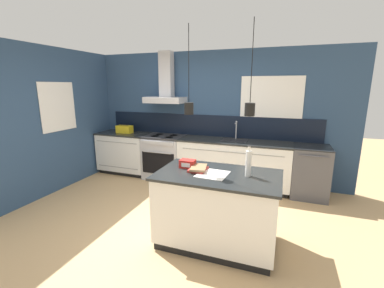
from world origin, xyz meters
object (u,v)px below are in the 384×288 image
Objects in this scene: book_stack at (198,169)px; yellow_toolbox at (124,129)px; oven_range at (165,157)px; bottle_on_island at (248,163)px; red_supply_box at (188,164)px; dishwasher at (310,172)px.

yellow_toolbox is (-2.35, 1.89, 0.05)m from book_stack.
book_stack reaches higher than oven_range.
bottle_on_island is (1.98, -1.87, 0.61)m from oven_range.
red_supply_box is at bearing 175.59° from bottle_on_island.
book_stack is at bearing -38.80° from yellow_toolbox.
book_stack is 3.01m from yellow_toolbox.
book_stack is (1.38, -1.88, 0.48)m from oven_range.
book_stack reaches higher than dishwasher.
oven_range is 2.24m from red_supply_box.
oven_range is at bearing -179.91° from dishwasher.
yellow_toolbox reaches higher than book_stack.
dishwasher is (2.82, 0.00, 0.00)m from oven_range.
bottle_on_island is at bearing -32.52° from yellow_toolbox.
bottle_on_island reaches higher than book_stack.
red_supply_box is at bearing 157.72° from book_stack.
red_supply_box is at bearing -56.21° from oven_range.
yellow_toolbox is at bearing 147.48° from bottle_on_island.
dishwasher is at bearing -0.00° from yellow_toolbox.
oven_range is at bearing 136.58° from bottle_on_island.
bottle_on_island is 1.07× the size of yellow_toolbox.
red_supply_box is (-0.17, 0.07, 0.02)m from book_stack.
oven_range is at bearing -0.26° from yellow_toolbox.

